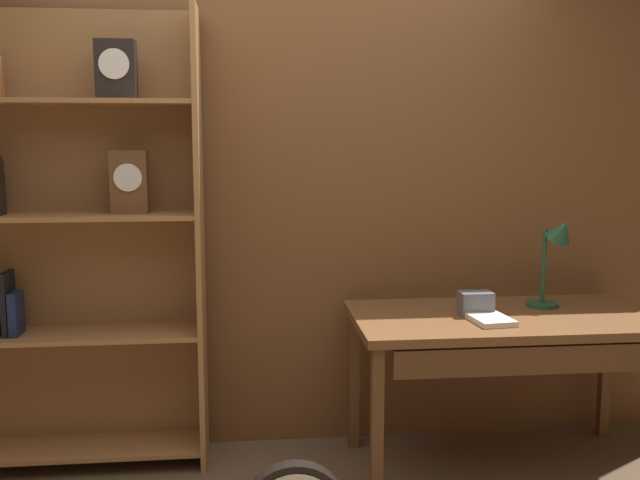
{
  "coord_description": "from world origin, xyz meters",
  "views": [
    {
      "loc": [
        -0.21,
        -2.27,
        1.56
      ],
      "look_at": [
        0.11,
        0.78,
        1.13
      ],
      "focal_mm": 39.45,
      "sensor_mm": 36.0,
      "label": 1
    }
  ],
  "objects_px": {
    "desk_lamp": "(556,250)",
    "open_repair_manual": "(490,319)",
    "workbench": "(509,332)",
    "bookshelf": "(56,242)",
    "toolbox_small": "(476,303)"
  },
  "relations": [
    {
      "from": "toolbox_small",
      "to": "open_repair_manual",
      "type": "relative_size",
      "value": 0.68
    },
    {
      "from": "workbench",
      "to": "desk_lamp",
      "type": "distance_m",
      "value": 0.47
    },
    {
      "from": "desk_lamp",
      "to": "open_repair_manual",
      "type": "distance_m",
      "value": 0.53
    },
    {
      "from": "workbench",
      "to": "open_repair_manual",
      "type": "bearing_deg",
      "value": -141.04
    },
    {
      "from": "bookshelf",
      "to": "open_repair_manual",
      "type": "distance_m",
      "value": 2.03
    },
    {
      "from": "bookshelf",
      "to": "toolbox_small",
      "type": "relative_size",
      "value": 14.47
    },
    {
      "from": "bookshelf",
      "to": "workbench",
      "type": "xyz_separation_m",
      "value": [
        2.09,
        -0.31,
        -0.41
      ]
    },
    {
      "from": "bookshelf",
      "to": "workbench",
      "type": "bearing_deg",
      "value": -8.5
    },
    {
      "from": "toolbox_small",
      "to": "open_repair_manual",
      "type": "xyz_separation_m",
      "value": [
        0.02,
        -0.13,
        -0.04
      ]
    },
    {
      "from": "toolbox_small",
      "to": "open_repair_manual",
      "type": "height_order",
      "value": "toolbox_small"
    },
    {
      "from": "workbench",
      "to": "desk_lamp",
      "type": "bearing_deg",
      "value": 25.31
    },
    {
      "from": "desk_lamp",
      "to": "toolbox_small",
      "type": "height_order",
      "value": "desk_lamp"
    },
    {
      "from": "bookshelf",
      "to": "toolbox_small",
      "type": "distance_m",
      "value": 1.98
    },
    {
      "from": "bookshelf",
      "to": "workbench",
      "type": "distance_m",
      "value": 2.16
    },
    {
      "from": "workbench",
      "to": "open_repair_manual",
      "type": "distance_m",
      "value": 0.19
    }
  ]
}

